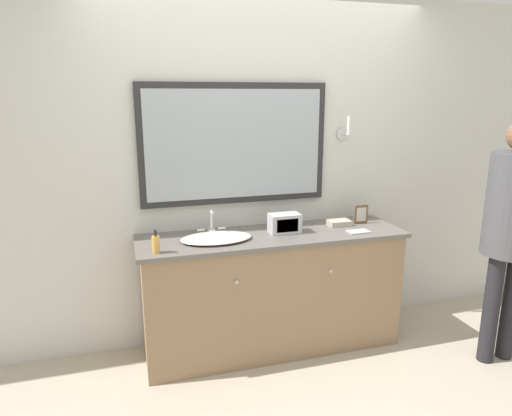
{
  "coord_description": "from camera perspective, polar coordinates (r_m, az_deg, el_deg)",
  "views": [
    {
      "loc": [
        -0.99,
        -2.66,
        1.84
      ],
      "look_at": [
        -0.12,
        0.28,
        1.08
      ],
      "focal_mm": 32.0,
      "sensor_mm": 36.0,
      "label": 1
    }
  ],
  "objects": [
    {
      "name": "picture_frame",
      "position": [
        3.58,
        12.98,
        -0.77
      ],
      "size": [
        0.11,
        0.01,
        0.15
      ],
      "color": "brown",
      "rests_on": "vanity_counter"
    },
    {
      "name": "ground_plane",
      "position": [
        3.38,
        3.57,
        -19.06
      ],
      "size": [
        14.0,
        14.0,
        0.0
      ],
      "primitive_type": "plane",
      "color": "#B2A893"
    },
    {
      "name": "sink_basin",
      "position": [
        3.12,
        -5.01,
        -3.68
      ],
      "size": [
        0.49,
        0.35,
        0.17
      ],
      "color": "silver",
      "rests_on": "vanity_counter"
    },
    {
      "name": "hand_towel_near_sink",
      "position": [
        3.52,
        10.31,
        -1.8
      ],
      "size": [
        0.17,
        0.12,
        0.04
      ],
      "color": "#B7A899",
      "rests_on": "vanity_counter"
    },
    {
      "name": "wall_back",
      "position": [
        3.43,
        0.45,
        4.59
      ],
      "size": [
        8.0,
        0.18,
        2.55
      ],
      "color": "silver",
      "rests_on": "ground_plane"
    },
    {
      "name": "appliance_box",
      "position": [
        3.27,
        3.6,
        -1.93
      ],
      "size": [
        0.22,
        0.13,
        0.14
      ],
      "color": "#BCBCC1",
      "rests_on": "vanity_counter"
    },
    {
      "name": "metal_tray",
      "position": [
        3.37,
        12.7,
        -2.89
      ],
      "size": [
        0.16,
        0.1,
        0.01
      ],
      "color": "silver",
      "rests_on": "vanity_counter"
    },
    {
      "name": "soap_bottle",
      "position": [
        2.92,
        -12.41,
        -4.38
      ],
      "size": [
        0.05,
        0.05,
        0.15
      ],
      "color": "gold",
      "rests_on": "vanity_counter"
    },
    {
      "name": "vanity_counter",
      "position": [
        3.41,
        2.04,
        -10.34
      ],
      "size": [
        1.91,
        0.55,
        0.88
      ],
      "color": "#937556",
      "rests_on": "ground_plane"
    }
  ]
}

